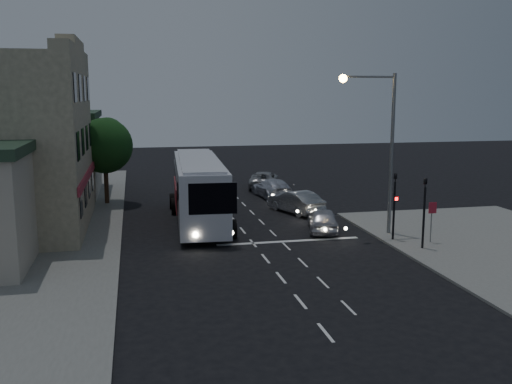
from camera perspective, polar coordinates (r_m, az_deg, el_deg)
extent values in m
plane|color=black|center=(29.15, 0.52, -6.14)|extent=(120.00, 120.00, 0.00)
cube|color=slate|center=(36.87, -22.58, -3.41)|extent=(12.00, 50.00, 0.12)
cube|color=silver|center=(20.07, 6.97, -13.78)|extent=(0.12, 1.60, 0.01)
cube|color=silver|center=(22.71, 4.46, -10.86)|extent=(0.12, 1.60, 0.01)
cube|color=silver|center=(25.43, 2.51, -8.55)|extent=(0.12, 1.60, 0.01)
cube|color=silver|center=(28.21, 0.97, -6.68)|extent=(0.12, 1.60, 0.01)
cube|color=silver|center=(31.03, -0.29, -5.14)|extent=(0.12, 1.60, 0.01)
cube|color=silver|center=(33.88, -1.34, -3.86)|extent=(0.12, 1.60, 0.01)
cube|color=silver|center=(36.76, -2.22, -2.78)|extent=(0.12, 1.60, 0.01)
cube|color=silver|center=(39.65, -2.97, -1.85)|extent=(0.12, 1.60, 0.01)
cube|color=silver|center=(42.56, -3.61, -1.05)|extent=(0.12, 1.60, 0.01)
cube|color=silver|center=(45.48, -4.18, -0.36)|extent=(0.12, 1.60, 0.01)
cube|color=silver|center=(22.32, 9.22, -11.34)|extent=(0.10, 1.50, 0.01)
cube|color=silver|center=(24.97, 6.70, -8.96)|extent=(0.10, 1.50, 0.01)
cube|color=silver|center=(27.69, 4.69, -7.03)|extent=(0.10, 1.50, 0.01)
cube|color=silver|center=(30.46, 3.06, -5.45)|extent=(0.10, 1.50, 0.01)
cube|color=silver|center=(33.27, 1.70, -4.12)|extent=(0.10, 1.50, 0.01)
cube|color=silver|center=(36.11, 0.56, -3.00)|extent=(0.10, 1.50, 0.01)
cube|color=silver|center=(38.97, -0.41, -2.05)|extent=(0.10, 1.50, 0.01)
cube|color=silver|center=(41.86, -1.24, -1.22)|extent=(0.10, 1.50, 0.01)
cube|color=silver|center=(44.75, -1.97, -0.50)|extent=(0.10, 1.50, 0.01)
cube|color=silver|center=(47.67, -2.61, 0.13)|extent=(0.10, 1.50, 0.01)
cube|color=silver|center=(31.49, 3.28, -4.94)|extent=(8.00, 0.35, 0.01)
cube|color=silver|center=(35.90, -5.75, 0.33)|extent=(3.44, 13.23, 3.49)
cube|color=silver|center=(35.65, -5.80, 3.19)|extent=(2.98, 12.77, 0.20)
cube|color=black|center=(29.45, -4.34, -0.66)|extent=(2.52, 0.27, 1.64)
cube|color=black|center=(36.50, -3.72, 1.64)|extent=(0.64, 10.91, 0.98)
cube|color=black|center=(36.21, -8.03, 1.50)|extent=(0.64, 10.91, 0.98)
cube|color=red|center=(37.22, -3.81, -0.07)|extent=(0.36, 6.00, 1.53)
cube|color=red|center=(36.93, -8.07, -0.23)|extent=(0.36, 6.00, 1.53)
cylinder|color=black|center=(31.61, -7.23, -3.93)|extent=(0.44, 1.11, 1.09)
cylinder|color=black|center=(31.95, -2.33, -3.71)|extent=(0.44, 1.11, 1.09)
cylinder|color=black|center=(38.74, -8.17, -1.40)|extent=(0.44, 1.11, 1.09)
cylinder|color=black|center=(39.01, -4.17, -1.25)|extent=(0.44, 1.11, 1.09)
cylinder|color=black|center=(40.56, -8.36, -0.90)|extent=(0.44, 1.11, 1.09)
cylinder|color=black|center=(40.82, -4.54, -0.76)|extent=(0.44, 1.11, 1.09)
cylinder|color=#FFF2CC|center=(29.66, -6.06, -4.28)|extent=(0.29, 0.07, 0.28)
cylinder|color=#FFF2CC|center=(29.91, -2.51, -4.12)|extent=(0.29, 0.07, 0.28)
imported|color=silver|center=(33.74, 6.71, -2.77)|extent=(2.67, 4.39, 1.40)
imported|color=#ACACAC|center=(38.74, 3.99, -0.99)|extent=(3.13, 4.95, 1.54)
imported|color=silver|center=(44.46, 1.61, 0.39)|extent=(2.63, 5.29, 1.47)
imported|color=#9C9C9E|center=(48.97, 0.78, 1.24)|extent=(3.63, 5.57, 1.43)
cylinder|color=black|center=(31.95, 13.63, -1.83)|extent=(0.12, 0.12, 3.20)
imported|color=black|center=(31.61, 13.78, 1.81)|extent=(0.15, 0.18, 0.90)
cube|color=black|center=(31.66, 13.82, -0.65)|extent=(0.25, 0.12, 0.30)
cube|color=#FF0C0C|center=(31.60, 13.87, -0.67)|extent=(0.16, 0.02, 0.18)
cylinder|color=black|center=(30.53, 16.43, -2.49)|extent=(0.12, 0.12, 3.20)
imported|color=black|center=(30.17, 16.62, 1.32)|extent=(0.18, 0.15, 0.90)
cylinder|color=slate|center=(31.99, 17.11, -3.08)|extent=(0.06, 0.06, 2.00)
cube|color=maroon|center=(31.74, 17.25, -1.52)|extent=(0.45, 0.03, 0.60)
cylinder|color=slate|center=(32.93, 13.41, 3.63)|extent=(0.20, 0.20, 9.00)
cylinder|color=slate|center=(32.15, 11.25, 11.24)|extent=(3.00, 0.12, 0.12)
sphere|color=#FFBF59|center=(31.59, 8.70, 11.17)|extent=(0.44, 0.44, 0.44)
cube|color=gray|center=(35.58, -18.00, 13.14)|extent=(1.00, 12.00, 0.50)
cube|color=gray|center=(35.62, -18.05, 13.95)|extent=(1.00, 6.00, 0.50)
cube|color=#9F2839|center=(35.79, -16.52, 1.55)|extent=(0.15, 12.00, 0.50)
cube|color=black|center=(31.49, -17.09, -1.04)|extent=(0.06, 1.30, 1.50)
cube|color=black|center=(34.44, -16.68, -0.12)|extent=(0.06, 1.30, 1.50)
cube|color=black|center=(37.39, -16.34, 0.65)|extent=(0.06, 1.30, 1.50)
cube|color=black|center=(40.35, -16.04, 1.32)|extent=(0.06, 1.30, 1.50)
cube|color=black|center=(31.09, -17.37, 4.40)|extent=(0.06, 1.30, 1.50)
cube|color=black|center=(34.07, -16.93, 4.86)|extent=(0.06, 1.30, 1.50)
cube|color=black|center=(37.05, -16.56, 5.24)|extent=(0.06, 1.30, 1.50)
cube|color=black|center=(40.04, -16.24, 5.57)|extent=(0.06, 1.30, 1.50)
cube|color=black|center=(30.98, -17.65, 9.93)|extent=(0.06, 1.30, 1.50)
cube|color=black|center=(33.96, -17.18, 9.90)|extent=(0.06, 1.30, 1.50)
cube|color=black|center=(36.95, -16.79, 9.88)|extent=(0.06, 1.30, 1.50)
cube|color=black|center=(39.95, -16.45, 9.86)|extent=(0.06, 1.30, 1.50)
cube|color=#ADA394|center=(48.16, -20.89, 3.34)|extent=(9.00, 9.00, 6.00)
cube|color=#243A29|center=(47.94, -21.13, 7.20)|extent=(9.40, 9.40, 0.50)
cylinder|color=black|center=(42.89, -14.74, 0.78)|extent=(0.32, 0.32, 2.80)
sphere|color=#164415|center=(42.55, -14.90, 4.50)|extent=(4.00, 4.00, 4.00)
sphere|color=#183D17|center=(43.09, -14.64, 5.51)|extent=(2.60, 2.60, 2.60)
sphere|color=#164415|center=(41.94, -15.37, 4.96)|extent=(2.40, 2.40, 2.40)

